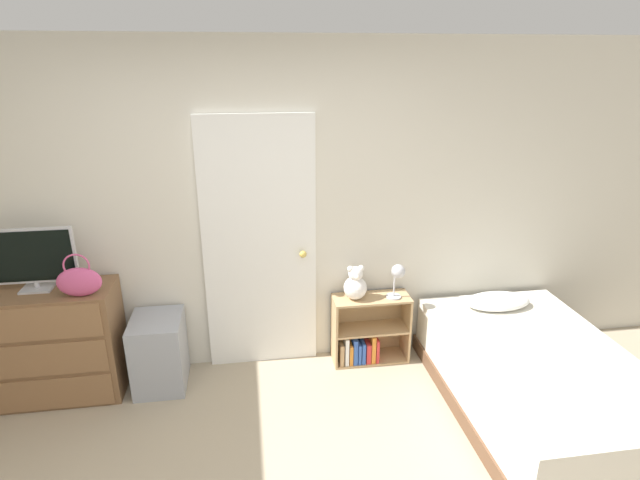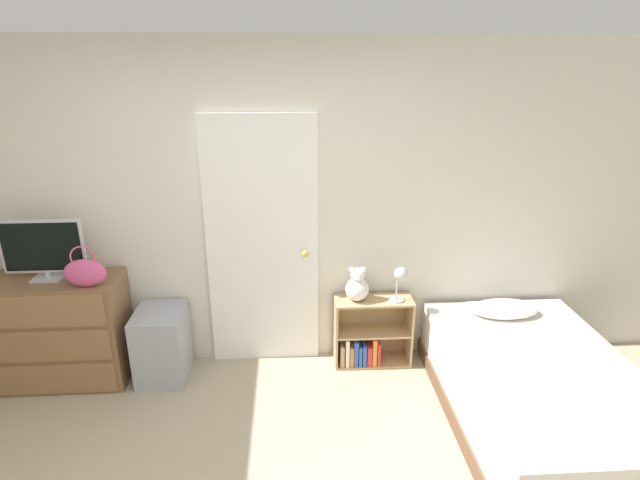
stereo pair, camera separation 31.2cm
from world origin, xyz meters
name	(u,v)px [view 2 (the right image)]	position (x,y,z in m)	size (l,w,h in m)	color
wall_back	(252,211)	(0.00, 1.94, 1.27)	(10.00, 0.06, 2.55)	beige
door_closed	(263,245)	(0.07, 1.89, 1.01)	(0.87, 0.09, 2.02)	white
dresser	(60,331)	(-1.48, 1.67, 0.43)	(0.97, 0.44, 0.85)	brown
tv	(43,249)	(-1.50, 1.69, 1.09)	(0.59, 0.16, 0.45)	#B7B7BC
handbag	(85,272)	(-1.16, 1.54, 0.97)	(0.29, 0.10, 0.31)	#C64C7F
storage_bin	(162,344)	(-0.73, 1.67, 0.28)	(0.37, 0.44, 0.57)	#999EA8
bookshelf	(367,338)	(0.91, 1.77, 0.22)	(0.62, 0.25, 0.57)	tan
teddy_bear	(357,286)	(0.81, 1.76, 0.70)	(0.19, 0.19, 0.28)	silver
desk_lamp	(400,277)	(1.14, 1.72, 0.78)	(0.14, 0.13, 0.29)	#B2B2B7
bed	(539,392)	(1.96, 0.96, 0.24)	(1.19, 1.88, 0.59)	brown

